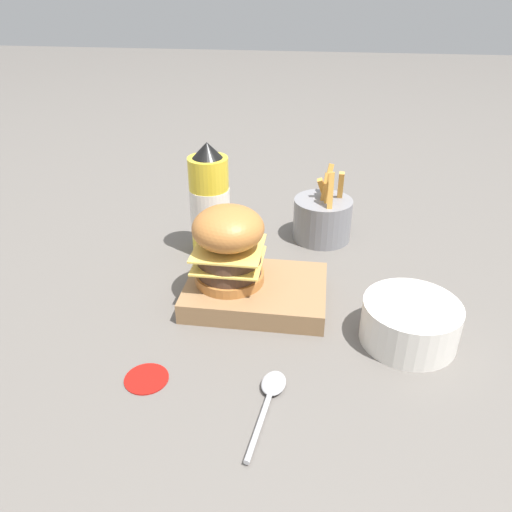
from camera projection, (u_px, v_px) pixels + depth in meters
The scene contains 8 objects.
ground_plane at pixel (245, 326), 0.76m from camera, with size 6.00×6.00×0.00m, color #5B5651.
serving_board at pixel (256, 292), 0.81m from camera, with size 0.22×0.16×0.03m.
burger at pixel (229, 245), 0.78m from camera, with size 0.11×0.11×0.13m.
ketchup_bottle at pixel (210, 204), 0.91m from camera, with size 0.07×0.07×0.21m.
fries_basket at pixel (323, 218), 0.99m from camera, with size 0.11×0.11×0.15m.
side_bowl at pixel (410, 323), 0.71m from camera, with size 0.14×0.14×0.06m.
spoon at pixel (271, 392), 0.63m from camera, with size 0.04×0.15×0.01m.
ketchup_puddle at pixel (146, 378), 0.66m from camera, with size 0.06×0.06×0.00m.
Camera 1 is at (0.10, -0.60, 0.47)m, focal length 35.00 mm.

